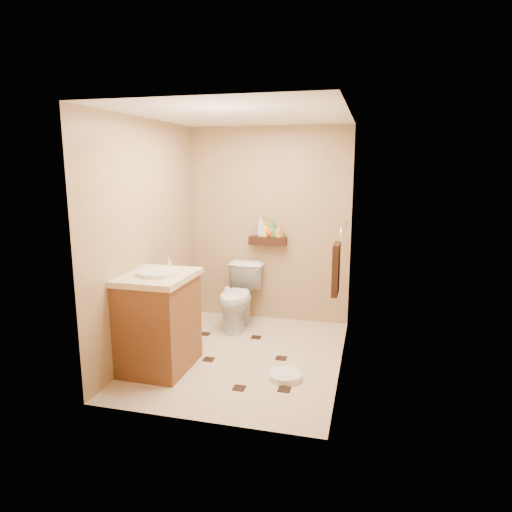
# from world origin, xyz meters

# --- Properties ---
(ground) EXTENTS (2.50, 2.50, 0.00)m
(ground) POSITION_xyz_m (0.00, 0.00, 0.00)
(ground) COLOR beige
(ground) RESTS_ON ground
(wall_back) EXTENTS (2.00, 0.04, 2.40)m
(wall_back) POSITION_xyz_m (0.00, 1.25, 1.20)
(wall_back) COLOR tan
(wall_back) RESTS_ON ground
(wall_front) EXTENTS (2.00, 0.04, 2.40)m
(wall_front) POSITION_xyz_m (0.00, -1.25, 1.20)
(wall_front) COLOR tan
(wall_front) RESTS_ON ground
(wall_left) EXTENTS (0.04, 2.50, 2.40)m
(wall_left) POSITION_xyz_m (-1.00, 0.00, 1.20)
(wall_left) COLOR tan
(wall_left) RESTS_ON ground
(wall_right) EXTENTS (0.04, 2.50, 2.40)m
(wall_right) POSITION_xyz_m (1.00, 0.00, 1.20)
(wall_right) COLOR tan
(wall_right) RESTS_ON ground
(ceiling) EXTENTS (2.00, 2.50, 0.02)m
(ceiling) POSITION_xyz_m (0.00, 0.00, 2.40)
(ceiling) COLOR white
(ceiling) RESTS_ON wall_back
(wall_shelf) EXTENTS (0.46, 0.14, 0.10)m
(wall_shelf) POSITION_xyz_m (0.00, 1.17, 1.02)
(wall_shelf) COLOR #3A1A0F
(wall_shelf) RESTS_ON wall_back
(floor_accents) EXTENTS (1.26, 1.32, 0.01)m
(floor_accents) POSITION_xyz_m (0.04, -0.06, 0.00)
(floor_accents) COLOR black
(floor_accents) RESTS_ON ground
(toilet) EXTENTS (0.46, 0.76, 0.76)m
(toilet) POSITION_xyz_m (-0.28, 0.83, 0.38)
(toilet) COLOR white
(toilet) RESTS_ON ground
(vanity) EXTENTS (0.64, 0.77, 1.08)m
(vanity) POSITION_xyz_m (-0.70, -0.44, 0.48)
(vanity) COLOR brown
(vanity) RESTS_ON ground
(bathroom_scale) EXTENTS (0.40, 0.40, 0.06)m
(bathroom_scale) POSITION_xyz_m (0.53, -0.39, 0.03)
(bathroom_scale) COLOR white
(bathroom_scale) RESTS_ON ground
(toilet_brush) EXTENTS (0.10, 0.10, 0.46)m
(toilet_brush) POSITION_xyz_m (-0.47, 0.98, 0.16)
(toilet_brush) COLOR #1B6D63
(toilet_brush) RESTS_ON ground
(towel_ring) EXTENTS (0.12, 0.30, 0.76)m
(towel_ring) POSITION_xyz_m (0.91, 0.25, 0.95)
(towel_ring) COLOR silver
(towel_ring) RESTS_ON wall_right
(toilet_paper) EXTENTS (0.12, 0.11, 0.12)m
(toilet_paper) POSITION_xyz_m (-0.94, 0.65, 0.60)
(toilet_paper) COLOR white
(toilet_paper) RESTS_ON wall_left
(bottle_a) EXTENTS (0.11, 0.11, 0.26)m
(bottle_a) POSITION_xyz_m (-0.08, 1.17, 1.20)
(bottle_a) COLOR beige
(bottle_a) RESTS_ON wall_shelf
(bottle_b) EXTENTS (0.11, 0.11, 0.18)m
(bottle_b) POSITION_xyz_m (-0.03, 1.17, 1.16)
(bottle_b) COLOR #FFF035
(bottle_b) RESTS_ON wall_shelf
(bottle_c) EXTENTS (0.13, 0.13, 0.15)m
(bottle_c) POSITION_xyz_m (0.02, 1.17, 1.15)
(bottle_c) COLOR red
(bottle_c) RESTS_ON wall_shelf
(bottle_d) EXTENTS (0.12, 0.12, 0.23)m
(bottle_d) POSITION_xyz_m (0.05, 1.17, 1.18)
(bottle_d) COLOR green
(bottle_d) RESTS_ON wall_shelf
(bottle_e) EXTENTS (0.10, 0.10, 0.17)m
(bottle_e) POSITION_xyz_m (0.14, 1.17, 1.15)
(bottle_e) COLOR gold
(bottle_e) RESTS_ON wall_shelf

